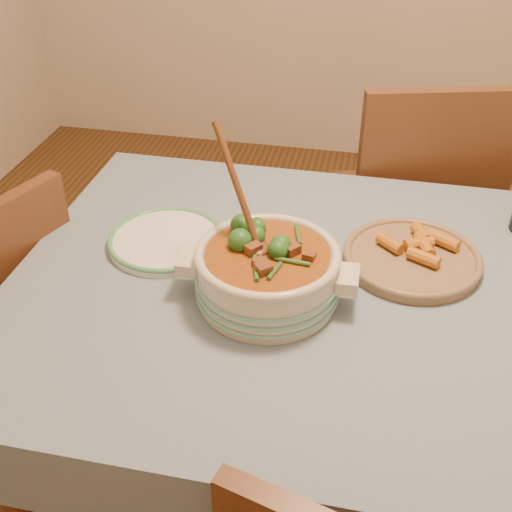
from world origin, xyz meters
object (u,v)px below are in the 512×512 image
at_px(stew_casserole, 267,270).
at_px(white_plate, 166,240).
at_px(dining_table, 379,326).
at_px(fried_plate, 412,256).
at_px(chair_far, 416,203).

xyz_separation_m(stew_casserole, white_plate, (-0.28, 0.15, -0.06)).
distance_m(dining_table, stew_casserole, 0.31).
height_order(fried_plate, chair_far, chair_far).
bearing_deg(white_plate, stew_casserole, -28.81).
xyz_separation_m(dining_table, chair_far, (0.09, 0.76, -0.10)).
relative_size(fried_plate, chair_far, 0.41).
bearing_deg(dining_table, chair_far, 83.17).
bearing_deg(stew_casserole, fried_plate, 32.60).
bearing_deg(stew_casserole, white_plate, 151.19).
xyz_separation_m(fried_plate, chair_far, (0.03, 0.63, -0.21)).
height_order(stew_casserole, white_plate, stew_casserole).
xyz_separation_m(white_plate, chair_far, (0.62, 0.67, -0.21)).
xyz_separation_m(dining_table, fried_plate, (0.06, 0.13, 0.11)).
relative_size(stew_casserole, white_plate, 1.06).
relative_size(stew_casserole, chair_far, 0.39).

